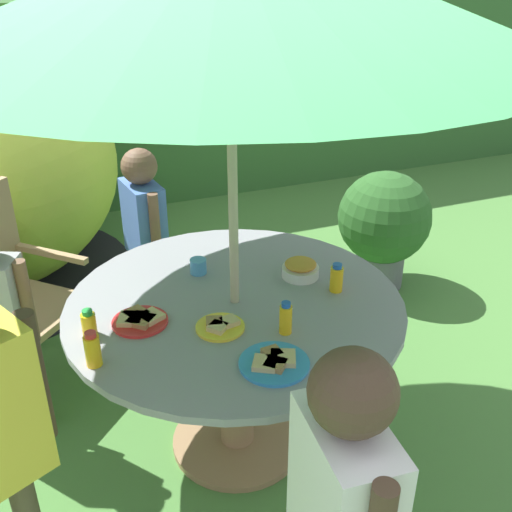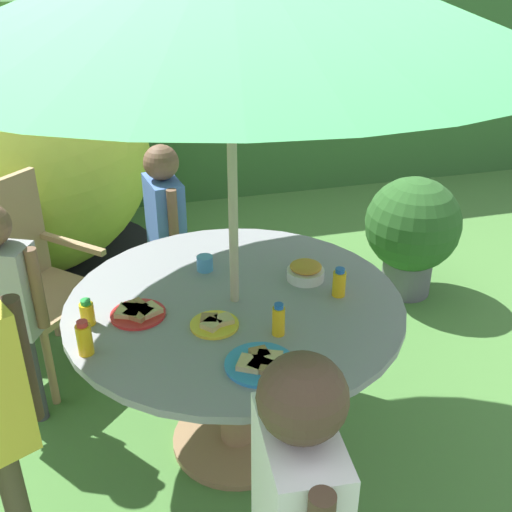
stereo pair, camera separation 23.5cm
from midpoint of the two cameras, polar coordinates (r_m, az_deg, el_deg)
The scene contains 16 objects.
ground_plane at distance 2.92m, azimuth -4.15°, elevation -17.20°, with size 10.00×10.00×0.02m, color #477A38.
hedge_backdrop at distance 5.38m, azimuth -15.30°, elevation 13.61°, with size 9.00×0.70×1.65m, color #33602D.
garden_table at distance 2.54m, azimuth -4.59°, elevation -7.81°, with size 1.35×1.35×0.76m.
wooden_chair at distance 3.23m, azimuth -24.35°, elevation -2.62°, with size 0.66×0.66×1.02m.
potted_plant at distance 3.92m, azimuth 10.23°, elevation 3.06°, with size 0.59×0.59×0.77m.
child_in_blue_shirt at distance 3.33m, azimuth -12.44°, elevation 3.20°, with size 0.20×0.38×1.10m.
child_in_white_shirt at distance 1.65m, azimuth 3.82°, elevation -21.92°, with size 0.21×0.42×1.24m.
snack_bowl at distance 2.59m, azimuth 1.61°, elevation -1.27°, with size 0.16×0.16×0.08m.
plate_center_back at distance 2.28m, azimuth -6.34°, elevation -6.62°, with size 0.18×0.18×0.03m.
plate_mid_left at distance 2.36m, azimuth -13.68°, elevation -5.89°, with size 0.21×0.21×0.03m.
plate_center_front at distance 2.09m, azimuth -1.53°, elevation -10.02°, with size 0.24×0.24×0.03m.
juice_bottle_near_left at distance 2.17m, azimuth -18.13°, elevation -8.45°, with size 0.05×0.05×0.13m.
juice_bottle_near_right at distance 2.33m, azimuth -18.23°, elevation -6.11°, with size 0.05×0.05×0.11m.
juice_bottle_far_left at distance 2.22m, azimuth -0.24°, elevation -5.97°, with size 0.05×0.05×0.13m.
juice_bottle_far_right at distance 2.48m, azimuth 4.89°, elevation -2.17°, with size 0.05×0.05×0.12m.
cup_near at distance 2.64m, azimuth -7.98°, elevation -1.02°, with size 0.07×0.07×0.07m, color #4C99D8.
Camera 1 is at (-0.68, -1.96, 2.05)m, focal length 42.69 mm.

